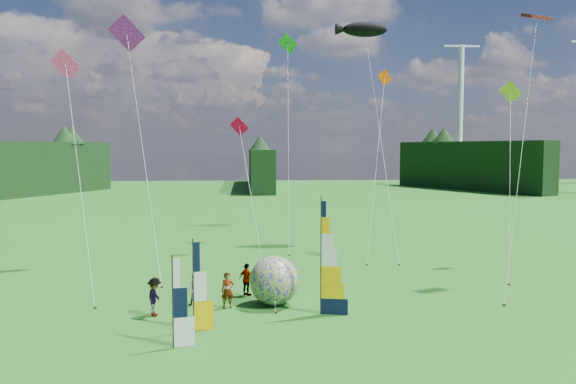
{
  "coord_description": "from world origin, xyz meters",
  "views": [
    {
      "loc": [
        -2.88,
        -20.59,
        7.41
      ],
      "look_at": [
        -1.0,
        4.0,
        5.5
      ],
      "focal_mm": 35.0,
      "sensor_mm": 36.0,
      "label": 1
    }
  ],
  "objects": [
    {
      "name": "spectator_d",
      "position": [
        -2.83,
        7.31,
        0.82
      ],
      "size": [
        1.0,
        0.92,
        1.65
      ],
      "primitive_type": "imported",
      "rotation": [
        0.0,
        0.0,
        2.45
      ],
      "color": "#66594C",
      "rests_on": "ground"
    },
    {
      "name": "spectator_a",
      "position": [
        -3.73,
        5.19,
        0.83
      ],
      "size": [
        0.68,
        0.53,
        1.67
      ],
      "primitive_type": "imported",
      "rotation": [
        0.0,
        0.0,
        0.23
      ],
      "color": "#66594C",
      "rests_on": "ground"
    },
    {
      "name": "small_kite_pink",
      "position": [
        -11.21,
        8.29,
        6.66
      ],
      "size": [
        6.01,
        8.59,
        13.33
      ],
      "primitive_type": null,
      "rotation": [
        0.0,
        0.0,
        0.08
      ],
      "color": "#FA3A80",
      "rests_on": "ground"
    },
    {
      "name": "side_banner_far",
      "position": [
        -5.58,
        0.06,
        1.69
      ],
      "size": [
        1.0,
        0.27,
        3.38
      ],
      "primitive_type": null,
      "rotation": [
        0.0,
        0.0,
        0.17
      ],
      "color": "white",
      "rests_on": "ground"
    },
    {
      "name": "spectator_b",
      "position": [
        -5.23,
        5.66,
        0.76
      ],
      "size": [
        0.75,
        0.39,
        1.51
      ],
      "primitive_type": "imported",
      "rotation": [
        0.0,
        0.0,
        -0.04
      ],
      "color": "#66594C",
      "rests_on": "ground"
    },
    {
      "name": "turbine_right",
      "position": [
        45.0,
        102.0,
        15.0
      ],
      "size": [
        8.0,
        1.2,
        30.0
      ],
      "primitive_type": null,
      "color": "silver",
      "rests_on": "ground"
    },
    {
      "name": "small_kite_red",
      "position": [
        -2.54,
        16.07,
        5.08
      ],
      "size": [
        4.1,
        10.88,
        10.16
      ],
      "primitive_type": null,
      "rotation": [
        0.0,
        0.0,
        -0.03
      ],
      "color": "red",
      "rests_on": "ground"
    },
    {
      "name": "spectator_c",
      "position": [
        -6.91,
        4.17,
        0.86
      ],
      "size": [
        0.53,
        1.15,
        1.71
      ],
      "primitive_type": "imported",
      "rotation": [
        0.0,
        0.0,
        1.46
      ],
      "color": "#66594C",
      "rests_on": "ground"
    },
    {
      "name": "bol_inflatable",
      "position": [
        -1.54,
        5.55,
        1.17
      ],
      "size": [
        2.59,
        2.59,
        2.35
      ],
      "primitive_type": "sphere",
      "rotation": [
        0.0,
        0.0,
        0.11
      ],
      "color": "#000F98",
      "rests_on": "ground"
    },
    {
      "name": "treeline_ring",
      "position": [
        0.0,
        0.0,
        4.0
      ],
      "size": [
        210.0,
        210.0,
        8.0
      ],
      "primitive_type": null,
      "color": "black",
      "rests_on": "ground"
    },
    {
      "name": "camp_chair",
      "position": [
        -4.76,
        2.93,
        0.53
      ],
      "size": [
        0.71,
        0.71,
        1.06
      ],
      "primitive_type": null,
      "rotation": [
        0.0,
        0.0,
        0.18
      ],
      "color": "#0D123B",
      "rests_on": "ground"
    },
    {
      "name": "small_kite_yellow",
      "position": [
        12.88,
        11.7,
        6.14
      ],
      "size": [
        6.87,
        9.77,
        12.28
      ],
      "primitive_type": null,
      "rotation": [
        0.0,
        0.0,
        -0.18
      ],
      "color": "#C3D823",
      "rests_on": "ground"
    },
    {
      "name": "kite_whale",
      "position": [
        6.84,
        19.44,
        9.42
      ],
      "size": [
        8.58,
        15.06,
        18.84
      ],
      "primitive_type": null,
      "rotation": [
        0.0,
        0.0,
        0.36
      ],
      "color": "black",
      "rests_on": "ground"
    },
    {
      "name": "small_kite_orange",
      "position": [
        6.25,
        17.86,
        6.89
      ],
      "size": [
        8.04,
        10.6,
        13.79
      ],
      "primitive_type": null,
      "rotation": [
        0.0,
        0.0,
        0.38
      ],
      "color": "#FF4E00",
      "rests_on": "ground"
    },
    {
      "name": "ground",
      "position": [
        0.0,
        0.0,
        0.0
      ],
      "size": [
        220.0,
        220.0,
        0.0
      ],
      "primitive_type": "plane",
      "color": "#307C1F",
      "rests_on": "ground"
    },
    {
      "name": "kite_parafoil",
      "position": [
        11.45,
        7.55,
        8.28
      ],
      "size": [
        9.41,
        10.78,
        16.55
      ],
      "primitive_type": null,
      "rotation": [
        0.0,
        0.0,
        0.18
      ],
      "color": "red",
      "rests_on": "ground"
    },
    {
      "name": "small_kite_green",
      "position": [
        0.42,
        22.23,
        8.79
      ],
      "size": [
        7.28,
        12.43,
        17.57
      ],
      "primitive_type": null,
      "rotation": [
        0.0,
        0.0,
        -0.35
      ],
      "color": "green",
      "rests_on": "ground"
    },
    {
      "name": "feather_banner_main",
      "position": [
        0.46,
        3.84,
        2.55
      ],
      "size": [
        1.37,
        0.36,
        5.11
      ],
      "primitive_type": null,
      "rotation": [
        0.0,
        0.0,
        -0.19
      ],
      "color": "black",
      "rests_on": "ground"
    },
    {
      "name": "kite_rainbow_delta",
      "position": [
        -8.91,
        13.12,
        8.4
      ],
      "size": [
        8.28,
        12.39,
        16.8
      ],
      "primitive_type": null,
      "rotation": [
        0.0,
        0.0,
        0.11
      ],
      "color": "red",
      "rests_on": "ground"
    },
    {
      "name": "side_banner_left",
      "position": [
        -5.0,
        1.92,
        1.83
      ],
      "size": [
        1.02,
        0.26,
        3.66
      ],
      "primitive_type": null,
      "rotation": [
        0.0,
        0.0,
        0.16
      ],
      "color": "#EFB600",
      "rests_on": "ground"
    }
  ]
}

